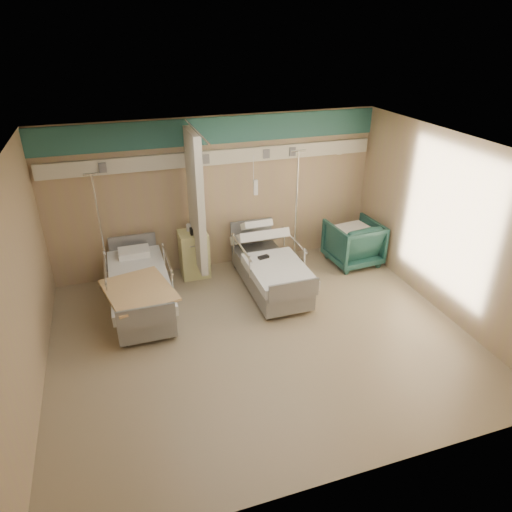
{
  "coord_description": "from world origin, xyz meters",
  "views": [
    {
      "loc": [
        -1.78,
        -5.19,
        4.18
      ],
      "look_at": [
        0.12,
        0.6,
        1.06
      ],
      "focal_mm": 32.0,
      "sensor_mm": 36.0,
      "label": 1
    }
  ],
  "objects_px": {
    "bed_left": "(141,293)",
    "bedside_cabinet": "(194,254)",
    "bed_right": "(270,272)",
    "iv_stand_left": "(107,266)",
    "iv_stand_right": "(295,241)",
    "visitor_armchair": "(353,243)"
  },
  "relations": [
    {
      "from": "visitor_armchair",
      "to": "iv_stand_left",
      "type": "relative_size",
      "value": 0.45
    },
    {
      "from": "bed_left",
      "to": "bed_right",
      "type": "bearing_deg",
      "value": 0.0
    },
    {
      "from": "bed_right",
      "to": "iv_stand_right",
      "type": "distance_m",
      "value": 1.11
    },
    {
      "from": "bed_right",
      "to": "bed_left",
      "type": "bearing_deg",
      "value": 180.0
    },
    {
      "from": "bed_right",
      "to": "bedside_cabinet",
      "type": "relative_size",
      "value": 2.54
    },
    {
      "from": "bed_left",
      "to": "bedside_cabinet",
      "type": "bearing_deg",
      "value": 40.6
    },
    {
      "from": "bedside_cabinet",
      "to": "iv_stand_left",
      "type": "distance_m",
      "value": 1.53
    },
    {
      "from": "bed_right",
      "to": "bedside_cabinet",
      "type": "bearing_deg",
      "value": 141.95
    },
    {
      "from": "bed_left",
      "to": "iv_stand_left",
      "type": "height_order",
      "value": "iv_stand_left"
    },
    {
      "from": "iv_stand_left",
      "to": "iv_stand_right",
      "type": "bearing_deg",
      "value": -2.16
    },
    {
      "from": "iv_stand_right",
      "to": "bed_right",
      "type": "bearing_deg",
      "value": -135.14
    },
    {
      "from": "visitor_armchair",
      "to": "iv_stand_left",
      "type": "bearing_deg",
      "value": -9.69
    },
    {
      "from": "bed_left",
      "to": "bedside_cabinet",
      "type": "xyz_separation_m",
      "value": [
        1.05,
        0.9,
        0.11
      ]
    },
    {
      "from": "bed_right",
      "to": "visitor_armchair",
      "type": "distance_m",
      "value": 1.9
    },
    {
      "from": "iv_stand_right",
      "to": "visitor_armchair",
      "type": "bearing_deg",
      "value": -18.19
    },
    {
      "from": "bed_right",
      "to": "iv_stand_left",
      "type": "bearing_deg",
      "value": 161.31
    },
    {
      "from": "bedside_cabinet",
      "to": "iv_stand_right",
      "type": "relative_size",
      "value": 0.38
    },
    {
      "from": "bed_right",
      "to": "bedside_cabinet",
      "type": "xyz_separation_m",
      "value": [
        -1.15,
        0.9,
        0.11
      ]
    },
    {
      "from": "bed_right",
      "to": "visitor_armchair",
      "type": "height_order",
      "value": "visitor_armchair"
    },
    {
      "from": "bed_left",
      "to": "visitor_armchair",
      "type": "distance_m",
      "value": 4.07
    },
    {
      "from": "visitor_armchair",
      "to": "iv_stand_right",
      "type": "distance_m",
      "value": 1.13
    },
    {
      "from": "bed_right",
      "to": "iv_stand_right",
      "type": "xyz_separation_m",
      "value": [
        0.78,
        0.78,
        0.14
      ]
    }
  ]
}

